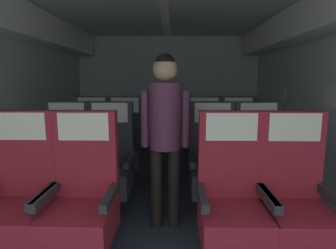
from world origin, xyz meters
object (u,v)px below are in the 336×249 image
(seat_b_left_window, at_px, (66,165))
(seat_a_right_window, at_px, (232,204))
(seat_b_left_aisle, at_px, (109,166))
(seat_b_right_aisle, at_px, (259,167))
(seat_a_left_window, at_px, (19,202))
(seat_c_right_window, at_px, (204,147))
(seat_b_right_window, at_px, (213,166))
(flight_attendant, at_px, (165,124))
(seat_c_left_window, at_px, (91,146))
(seat_a_left_aisle, at_px, (82,203))
(seat_c_right_aisle, at_px, (239,146))
(seat_c_left_aisle, at_px, (125,146))
(seat_a_right_aisle, at_px, (296,205))

(seat_b_left_window, bearing_deg, seat_a_right_window, -29.66)
(seat_b_left_aisle, xyz_separation_m, seat_b_right_aisle, (1.52, 0.02, 0.00))
(seat_a_left_window, height_order, seat_a_right_window, same)
(seat_b_right_aisle, height_order, seat_c_right_window, same)
(seat_b_right_window, distance_m, flight_attendant, 0.74)
(seat_b_left_window, relative_size, seat_c_left_window, 1.00)
(seat_b_left_aisle, relative_size, flight_attendant, 0.72)
(seat_c_right_window, bearing_deg, seat_b_left_window, -151.04)
(seat_c_right_window, bearing_deg, seat_b_right_aisle, -61.15)
(seat_a_left_aisle, relative_size, seat_b_right_aisle, 1.00)
(seat_b_right_window, distance_m, seat_c_left_window, 1.73)
(seat_a_left_window, height_order, seat_c_right_aisle, same)
(seat_c_left_aisle, height_order, flight_attendant, flight_attendant)
(seat_a_left_aisle, distance_m, seat_c_right_aisle, 2.30)
(seat_a_left_window, xyz_separation_m, flight_attendant, (1.03, 0.56, 0.49))
(seat_c_left_window, bearing_deg, seat_a_left_aisle, -75.34)
(seat_a_right_aisle, distance_m, seat_c_right_aisle, 1.72)
(seat_a_right_aisle, relative_size, seat_c_left_aisle, 1.00)
(seat_b_right_aisle, bearing_deg, seat_b_left_window, 179.92)
(seat_a_left_aisle, height_order, seat_a_right_window, same)
(seat_b_right_aisle, distance_m, seat_c_left_aisle, 1.73)
(seat_c_left_aisle, distance_m, seat_c_right_window, 1.05)
(seat_b_left_window, height_order, flight_attendant, flight_attendant)
(seat_b_right_window, bearing_deg, seat_c_left_aisle, 141.09)
(seat_a_right_window, xyz_separation_m, flight_attendant, (-0.49, 0.56, 0.49))
(seat_b_left_window, xyz_separation_m, flight_attendant, (1.03, -0.31, 0.49))
(seat_a_left_window, height_order, flight_attendant, flight_attendant)
(seat_c_left_aisle, xyz_separation_m, seat_c_right_aisle, (1.51, 0.01, 0.00))
(seat_c_right_aisle, distance_m, flight_attendant, 1.57)
(seat_c_right_aisle, xyz_separation_m, seat_c_right_window, (-0.45, -0.01, 0.00))
(seat_a_right_window, bearing_deg, seat_a_left_window, -179.79)
(seat_a_left_window, distance_m, seat_c_left_window, 1.73)
(seat_b_left_aisle, xyz_separation_m, seat_c_left_aisle, (0.00, 0.87, 0.00))
(seat_a_right_aisle, height_order, seat_b_left_window, same)
(seat_a_left_window, distance_m, seat_c_left_aisle, 1.78)
(seat_a_right_aisle, xyz_separation_m, seat_c_left_aisle, (-1.51, 1.71, 0.00))
(seat_a_left_window, height_order, seat_a_right_aisle, same)
(seat_a_left_aisle, distance_m, seat_b_right_window, 1.36)
(seat_c_left_aisle, relative_size, seat_c_right_aisle, 1.00)
(seat_b_right_aisle, relative_size, seat_c_left_window, 1.00)
(seat_b_left_aisle, bearing_deg, seat_b_right_aisle, 0.84)
(seat_b_right_window, bearing_deg, seat_a_right_aisle, -61.78)
(seat_b_right_aisle, bearing_deg, seat_a_right_aisle, -90.20)
(seat_a_right_aisle, xyz_separation_m, seat_a_right_window, (-0.45, 0.00, 0.00))
(seat_a_right_aisle, bearing_deg, seat_a_left_aisle, -179.57)
(seat_b_left_window, height_order, seat_b_right_aisle, same)
(seat_a_left_aisle, xyz_separation_m, seat_b_left_window, (-0.46, 0.88, 0.00))
(seat_b_left_aisle, distance_m, seat_c_right_aisle, 1.75)
(seat_b_left_aisle, xyz_separation_m, seat_b_right_window, (1.05, 0.02, 0.00))
(seat_a_left_aisle, distance_m, seat_c_right_window, 2.01)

